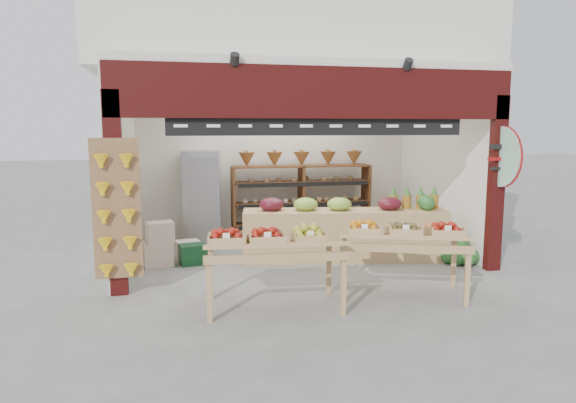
% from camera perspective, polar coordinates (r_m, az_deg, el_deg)
% --- Properties ---
extents(ground, '(60.00, 60.00, 0.00)m').
position_cam_1_polar(ground, '(8.43, 1.63, -6.77)').
color(ground, slate).
rests_on(ground, ground).
extents(shop_structure, '(6.36, 5.12, 5.40)m').
position_cam_1_polar(shop_structure, '(9.88, -0.67, 18.35)').
color(shop_structure, silver).
rests_on(shop_structure, ground).
extents(banana_board, '(0.60, 0.15, 1.80)m').
position_cam_1_polar(banana_board, '(6.85, -18.51, -1.13)').
color(banana_board, brown).
rests_on(banana_board, ground).
extents(gift_sign, '(0.04, 0.93, 0.92)m').
position_cam_1_polar(gift_sign, '(8.26, 22.64, 4.61)').
color(gift_sign, '#A1CAAE').
rests_on(gift_sign, ground).
extents(back_shelving, '(2.75, 0.45, 1.72)m').
position_cam_1_polar(back_shelving, '(10.08, 1.51, 1.95)').
color(back_shelving, brown).
rests_on(back_shelving, ground).
extents(refrigerator, '(0.76, 0.76, 1.76)m').
position_cam_1_polar(refrigerator, '(9.85, -9.51, 0.51)').
color(refrigerator, '#ACADB2').
rests_on(refrigerator, ground).
extents(cardboard_stack, '(1.05, 0.80, 0.71)m').
position_cam_1_polar(cardboard_stack, '(8.48, -12.66, -5.08)').
color(cardboard_stack, beige).
rests_on(cardboard_stack, ground).
extents(mid_counter, '(3.40, 1.22, 1.05)m').
position_cam_1_polar(mid_counter, '(8.56, 6.24, -3.44)').
color(mid_counter, tan).
rests_on(mid_counter, ground).
extents(display_table_left, '(1.73, 1.06, 1.05)m').
position_cam_1_polar(display_table_left, '(6.21, -2.67, -4.45)').
color(display_table_left, tan).
rests_on(display_table_left, ground).
extents(display_table_right, '(1.82, 1.37, 1.03)m').
position_cam_1_polar(display_table_right, '(6.85, 12.61, -3.50)').
color(display_table_right, tan).
rests_on(display_table_right, ground).
extents(watermelon_pile, '(0.60, 0.60, 0.47)m').
position_cam_1_polar(watermelon_pile, '(8.78, 18.56, -5.55)').
color(watermelon_pile, '#18491E').
rests_on(watermelon_pile, ground).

